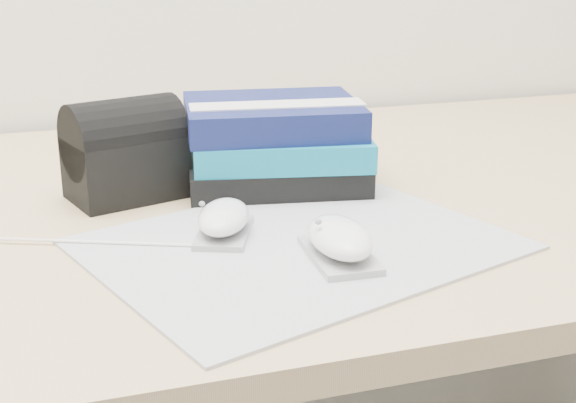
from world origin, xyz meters
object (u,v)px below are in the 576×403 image
object	(u,v)px
desk	(314,331)
mouse_rear	(224,220)
pouch	(125,150)
book_stack	(276,144)
mouse_front	(340,240)

from	to	relation	value
desk	mouse_rear	bearing A→B (deg)	-130.90
desk	pouch	size ratio (longest dim) A/B	10.80
book_stack	pouch	size ratio (longest dim) A/B	1.64
book_stack	mouse_front	bearing A→B (deg)	-92.74
desk	book_stack	size ratio (longest dim) A/B	6.57
mouse_rear	mouse_front	distance (m)	0.13
mouse_rear	pouch	distance (m)	0.19
mouse_front	pouch	bearing A→B (deg)	123.43
desk	book_stack	xyz separation A→B (m)	(-0.07, -0.04, 0.29)
desk	mouse_front	world-z (taller)	mouse_front
book_stack	mouse_rear	bearing A→B (deg)	-123.12
desk	book_stack	distance (m)	0.30
desk	pouch	distance (m)	0.38
book_stack	pouch	bearing A→B (deg)	178.17
desk	book_stack	bearing A→B (deg)	-150.80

